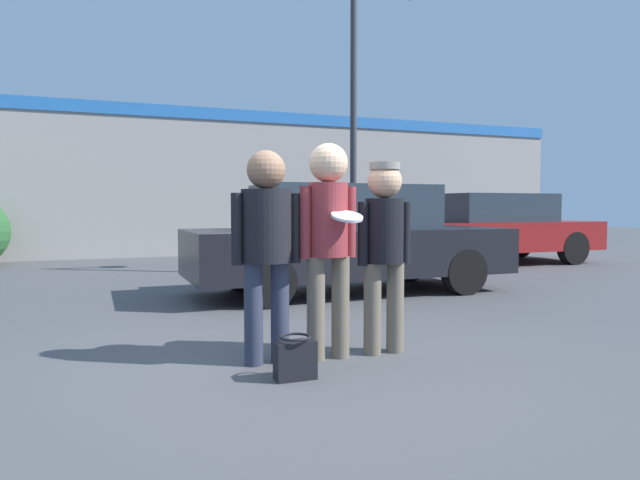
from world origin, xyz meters
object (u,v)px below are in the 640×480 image
Objects in this scene: person_left at (266,236)px; person_middle_with_frisbee at (329,231)px; street_lamp at (366,89)px; handbag at (295,358)px; parked_car_far at (493,228)px; person_right at (384,240)px; parked_car_near at (348,239)px.

person_middle_with_frisbee reaches higher than person_left.
street_lamp is 7.18m from handbag.
parked_car_far is (6.92, 5.88, -0.25)m from person_left.
person_middle_with_frisbee is 5.49× the size of handbag.
person_right is at bearing -3.04° from person_left.
person_middle_with_frisbee reaches higher than parked_car_far.
handbag is at bearing -81.55° from person_left.
handbag is at bearing -119.68° from parked_car_near.
street_lamp reaches higher than person_middle_with_frisbee.
person_right reaches higher than parked_car_near.
parked_car_far is 14.11× the size of handbag.
street_lamp is at bearing 59.24° from handbag.
parked_car_near is at bearing -150.52° from parked_car_far.
person_right reaches higher than parked_car_far.
parked_car_near is at bearing 70.69° from person_right.
person_middle_with_frisbee is 1.10m from handbag.
parked_car_far is (6.41, 5.93, -0.29)m from person_middle_with_frisbee.
parked_car_near reaches higher than parked_car_far.
person_left reaches higher than handbag.
person_left reaches higher than parked_car_far.
parked_car_far is at bearing 29.48° from parked_car_near.
handbag is (-2.09, -3.68, -0.62)m from parked_car_near.
handbag is (0.07, -0.48, -0.87)m from person_left.
parked_car_far is at bearing 45.21° from person_right.
street_lamp is (3.36, 5.04, 2.34)m from person_left.
person_middle_with_frisbee is at bearing 179.31° from person_right.
person_left is 0.52m from person_middle_with_frisbee.
person_left is 3.87m from parked_car_near.
parked_car_near is at bearing 63.00° from person_middle_with_frisbee.
handbag is (-3.28, -5.52, -3.22)m from street_lamp.
street_lamp reaches higher than parked_car_far.
street_lamp is at bearing 60.80° from person_middle_with_frisbee.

